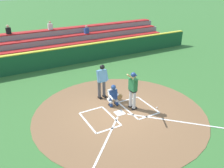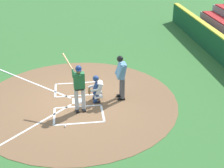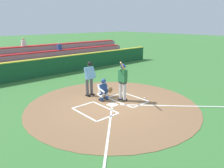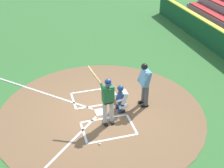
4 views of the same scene
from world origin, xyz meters
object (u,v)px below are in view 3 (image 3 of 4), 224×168
Objects in this scene: catcher at (104,89)px; baseball at (145,98)px; batter at (123,80)px; plate_umpire at (90,76)px.

catcher is 2.19m from baseball.
catcher is at bearing -47.22° from batter.
catcher is at bearing 96.46° from plate_umpire.
plate_umpire is at bearing -83.54° from catcher.
plate_umpire reaches higher than catcher.
plate_umpire reaches higher than baseball.
batter is at bearing 114.01° from plate_umpire.
plate_umpire is (0.11, -1.00, 0.49)m from catcher.
baseball is at bearing 151.40° from batter.
batter is 28.76× the size of baseball.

